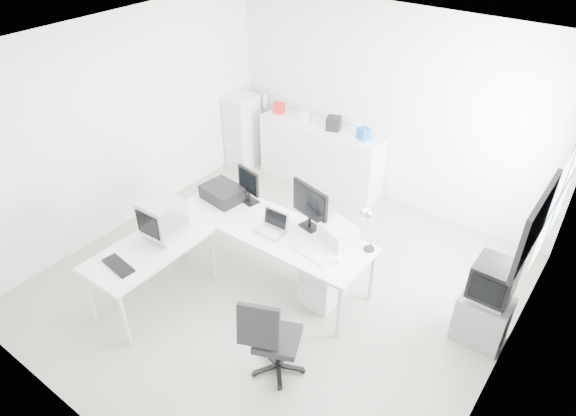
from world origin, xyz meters
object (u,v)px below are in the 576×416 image
Objects in this scene: crt_monitor at (163,221)px; office_chair at (278,336)px; lcd_monitor_small at (249,185)px; crt_tv at (493,283)px; main_desk at (273,252)px; laptop at (270,224)px; lcd_monitor_large at (310,207)px; filing_cabinet at (243,131)px; tv_cabinet at (482,318)px; drawer_pedestal at (324,278)px; side_desk at (154,273)px; inkjet_printer at (223,193)px; sideboard at (321,155)px; laser_printer at (338,234)px.

office_chair is (1.74, -0.21, -0.48)m from crt_monitor.
lcd_monitor_small reaches higher than crt_tv.
crt_tv is at bearing 12.89° from main_desk.
main_desk is at bearing 114.92° from laptop.
lcd_monitor_large is 2.04m from crt_tv.
filing_cabinet is (-4.50, 1.41, -0.19)m from crt_tv.
lcd_monitor_small is at bearing 148.09° from laptop.
filing_cabinet is (-4.50, 1.41, 0.31)m from tv_cabinet.
laptop is at bearing -167.01° from drawer_pedestal.
side_desk is 2.53× the size of tv_cabinet.
lcd_monitor_small reaches higher than inkjet_printer.
filing_cabinet is (-2.14, 1.95, 0.22)m from main_desk.
lcd_monitor_large is at bearing 89.17° from office_chair.
tv_cabinet is at bearing 18.62° from lcd_monitor_small.
main_desk is 4.80× the size of crt_tv.
crt_monitor reaches higher than side_desk.
lcd_monitor_large is at bearing 14.57° from inkjet_printer.
sideboard is (-0.76, 2.16, 0.12)m from main_desk.
drawer_pedestal is 1.08× the size of tv_cabinet.
side_desk is 1.75m from office_chair.
main_desk is at bearing 52.31° from side_desk.
inkjet_printer is at bearing -159.25° from lcd_monitor_large.
sideboard reaches higher than side_desk.
main_desk is at bearing -167.11° from tv_cabinet.
inkjet_printer is 1.60m from laser_printer.
crt_tv is (3.21, 0.44, -0.06)m from inkjet_printer.
office_chair is at bearing -132.45° from tv_cabinet.
laser_printer is at bearing 16.35° from main_desk.
laser_printer is at bearing 11.61° from lcd_monitor_small.
lcd_monitor_small is 0.23× the size of sideboard.
side_desk is 2.80× the size of crt_tv.
drawer_pedestal is 0.51× the size of filing_cabinet.
office_chair is 0.80× the size of filing_cabinet.
sideboard is (-1.46, 2.11, 0.19)m from drawer_pedestal.
lcd_monitor_small reaches higher than drawer_pedestal.
filing_cabinet is (-2.49, 1.70, -0.44)m from lcd_monitor_large.
crt_monitor is 3.50m from crt_tv.
tv_cabinet is (2.36, 0.54, -0.10)m from main_desk.
tv_cabinet is (3.21, 1.64, -0.10)m from side_desk.
lcd_monitor_large is at bearing -59.95° from sideboard.
laptop is 2.47m from tv_cabinet.
lcd_monitor_large reaches higher than drawer_pedestal.
sideboard is at bearing 144.74° from laser_printer.
tv_cabinet is at bearing 13.84° from laptop.
sideboard is at bearing 152.47° from tv_cabinet.
inkjet_printer is 2.13m from office_chair.
laser_printer is (0.75, 0.22, 0.48)m from main_desk.
side_desk is at bearing -91.42° from crt_monitor.
lcd_monitor_large is 0.59× the size of office_chair.
filing_cabinet reaches higher than laptop.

